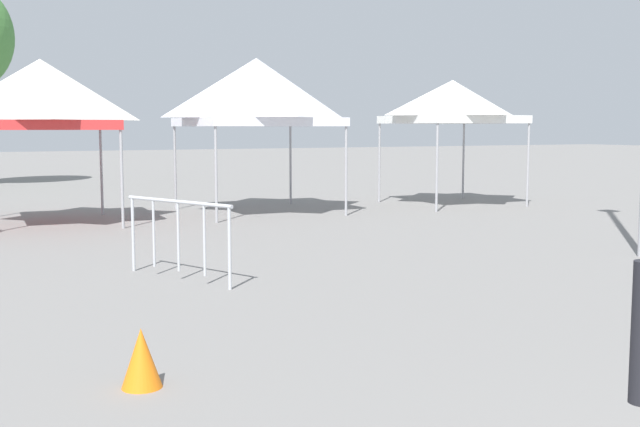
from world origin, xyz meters
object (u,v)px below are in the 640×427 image
(canopy_tent_far_left, at_px, (41,95))
(traffic_cone_near_barrier, at_px, (141,358))
(canopy_tent_left_of_center, at_px, (257,92))
(crowd_barrier_by_lift, at_px, (178,224))
(canopy_tent_behind_center, at_px, (452,102))

(canopy_tent_far_left, xyz_separation_m, traffic_cone_near_barrier, (-0.98, -11.39, -2.47))
(canopy_tent_left_of_center, bearing_deg, crowd_barrier_by_lift, -120.11)
(crowd_barrier_by_lift, bearing_deg, canopy_tent_left_of_center, 59.89)
(canopy_tent_left_of_center, relative_size, crowd_barrier_by_lift, 1.86)
(canopy_tent_far_left, relative_size, canopy_tent_left_of_center, 0.94)
(canopy_tent_left_of_center, xyz_separation_m, traffic_cone_near_barrier, (-5.86, -11.49, -2.62))
(canopy_tent_far_left, distance_m, canopy_tent_left_of_center, 4.89)
(canopy_tent_left_of_center, height_order, traffic_cone_near_barrier, canopy_tent_left_of_center)
(canopy_tent_behind_center, height_order, traffic_cone_near_barrier, canopy_tent_behind_center)
(canopy_tent_behind_center, distance_m, traffic_cone_near_barrier, 15.83)
(crowd_barrier_by_lift, bearing_deg, traffic_cone_near_barrier, -111.11)
(crowd_barrier_by_lift, bearing_deg, canopy_tent_far_left, 94.96)
(canopy_tent_left_of_center, bearing_deg, canopy_tent_behind_center, -5.86)
(canopy_tent_left_of_center, distance_m, canopy_tent_behind_center, 5.34)
(canopy_tent_far_left, bearing_deg, canopy_tent_behind_center, -2.49)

